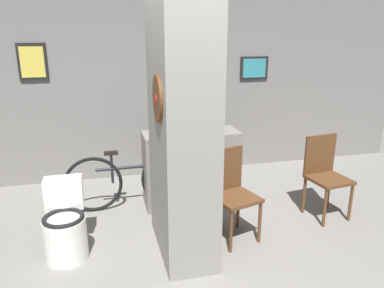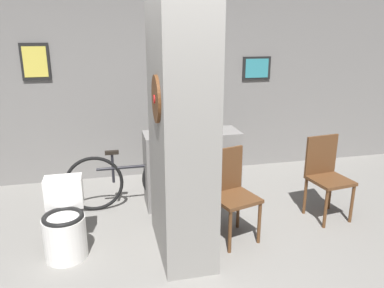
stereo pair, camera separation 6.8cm
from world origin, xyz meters
name	(u,v)px [view 1 (the left image)]	position (x,y,z in m)	size (l,w,h in m)	color
ground_plane	(205,276)	(0.00, 0.00, 0.00)	(14.00, 14.00, 0.00)	gray
wall_back	(155,88)	(0.00, 2.63, 1.30)	(8.00, 0.09, 2.60)	gray
pillar_center	(181,121)	(-0.09, 0.52, 1.30)	(0.50, 1.04, 2.60)	gray
counter_shelf	(191,168)	(0.25, 1.49, 0.46)	(1.16, 0.44, 0.92)	gray
toilet	(65,226)	(-1.20, 0.66, 0.31)	(0.40, 0.56, 0.72)	white
chair_near_pillar	(231,190)	(0.45, 0.61, 0.53)	(0.51, 0.51, 0.94)	brown
chair_by_doorway	(325,172)	(1.67, 0.81, 0.53)	(0.46, 0.46, 0.94)	brown
bicycle	(132,180)	(-0.48, 1.54, 0.36)	(1.60, 0.42, 0.74)	black
bottle_tall	(186,125)	(0.19, 1.49, 1.02)	(0.07, 0.07, 0.26)	#19598C
bottle_short	(197,127)	(0.30, 1.43, 1.00)	(0.08, 0.08, 0.22)	silver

